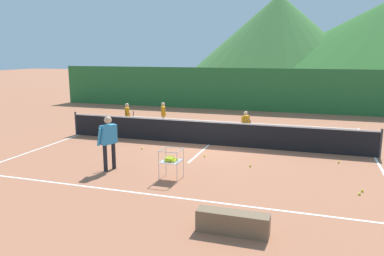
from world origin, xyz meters
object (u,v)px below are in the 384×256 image
at_px(student_1, 163,113).
at_px(student_2, 246,123).
at_px(tennis_ball_3, 250,166).
at_px(student_0, 127,114).
at_px(tennis_ball_1, 362,191).
at_px(tennis_ball_2, 142,148).
at_px(tennis_net, 209,133).
at_px(tennis_ball_5, 339,162).
at_px(tennis_ball_0, 205,156).
at_px(courtside_bench, 233,223).
at_px(tennis_ball_4, 360,194).
at_px(ball_cart, 171,160).
at_px(instructor, 109,138).

relative_size(student_1, student_2, 1.07).
bearing_deg(tennis_ball_3, student_1, 136.08).
bearing_deg(student_1, student_0, -149.95).
xyz_separation_m(tennis_ball_1, tennis_ball_2, (-7.56, 2.31, 0.00)).
bearing_deg(tennis_net, tennis_ball_1, -35.74).
bearing_deg(tennis_ball_5, tennis_ball_0, -171.89).
xyz_separation_m(tennis_ball_0, courtside_bench, (2.14, -5.39, 0.20)).
relative_size(tennis_ball_3, tennis_ball_5, 1.00).
bearing_deg(tennis_ball_1, tennis_ball_5, 99.50).
xyz_separation_m(tennis_ball_4, tennis_ball_5, (-0.35, 2.94, 0.00)).
xyz_separation_m(tennis_ball_3, courtside_bench, (0.39, -4.69, 0.20)).
height_order(student_1, ball_cart, student_1).
height_order(instructor, student_1, instructor).
relative_size(ball_cart, tennis_ball_5, 13.22).
relative_size(tennis_ball_5, courtside_bench, 0.05).
bearing_deg(courtside_bench, tennis_ball_0, 111.70).
distance_m(tennis_ball_0, tennis_ball_5, 4.57).
bearing_deg(ball_cart, tennis_ball_5, 34.15).
relative_size(tennis_ball_1, courtside_bench, 0.05).
distance_m(tennis_ball_1, tennis_ball_3, 3.48).
xyz_separation_m(tennis_ball_2, tennis_ball_3, (4.35, -0.99, 0.00)).
distance_m(student_2, tennis_ball_0, 3.34).
relative_size(student_0, courtside_bench, 0.88).
bearing_deg(instructor, ball_cart, -6.35).
xyz_separation_m(tennis_ball_0, tennis_ball_5, (4.53, 0.64, 0.00)).
bearing_deg(tennis_ball_4, tennis_net, 141.84).
bearing_deg(tennis_ball_0, tennis_net, 100.08).
distance_m(instructor, student_2, 6.46).
bearing_deg(tennis_ball_1, tennis_ball_4, -109.43).
bearing_deg(courtside_bench, tennis_ball_2, 129.80).
height_order(tennis_ball_0, tennis_ball_4, same).
relative_size(tennis_ball_0, tennis_ball_1, 1.00).
bearing_deg(instructor, student_0, 112.11).
distance_m(tennis_ball_4, tennis_ball_5, 2.96).
distance_m(student_2, tennis_ball_2, 4.56).
relative_size(student_0, tennis_ball_2, 19.47).
relative_size(tennis_ball_3, tennis_ball_4, 1.00).
distance_m(tennis_ball_1, tennis_ball_4, 0.29).
xyz_separation_m(instructor, tennis_ball_3, (4.21, 1.68, -1.00)).
bearing_deg(student_0, instructor, -67.89).
height_order(instructor, courtside_bench, instructor).
height_order(tennis_net, tennis_ball_0, tennis_net).
bearing_deg(courtside_bench, student_1, 119.59).
relative_size(tennis_net, student_0, 9.51).
bearing_deg(courtside_bench, student_0, 128.47).
relative_size(tennis_ball_1, tennis_ball_4, 1.00).
bearing_deg(tennis_ball_0, student_1, 128.25).
distance_m(tennis_ball_1, tennis_ball_5, 2.70).
bearing_deg(student_0, tennis_ball_3, -31.48).
xyz_separation_m(student_2, courtside_bench, (1.23, -8.52, -0.51)).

